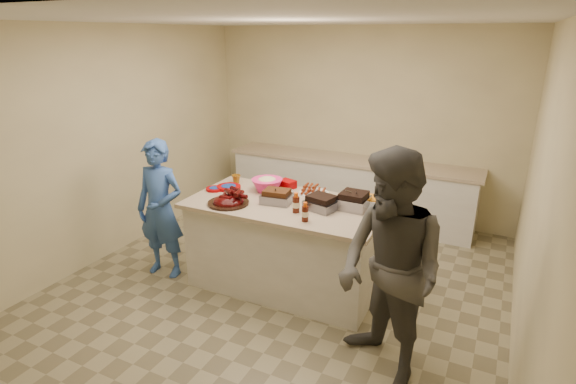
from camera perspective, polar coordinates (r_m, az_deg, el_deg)
The scene contains 20 objects.
room at distance 4.95m, azimuth -1.05°, elevation -12.02°, with size 4.50×5.00×2.70m, color beige, non-canonical shape.
back_counter at distance 6.60m, azimuth 7.74°, elevation 0.44°, with size 3.60×0.64×0.90m, color silver, non-canonical shape.
island at distance 5.01m, azimuth -0.26°, elevation -11.59°, with size 2.01×1.06×0.95m, color silver, non-canonical shape.
rib_platter at distance 4.60m, azimuth -7.58°, elevation -1.50°, with size 0.42×0.42×0.17m, color #420405, non-canonical shape.
pulled_pork_tray at distance 4.59m, azimuth -1.43°, elevation -1.38°, with size 0.30×0.23×0.09m, color #47230F.
brisket_tray at distance 4.43m, azimuth 4.24°, elevation -2.19°, with size 0.29×0.25×0.09m, color black.
roasting_pan at distance 4.49m, azimuth 8.28°, elevation -2.06°, with size 0.29×0.29×0.11m, color gray.
coleslaw_bowl at distance 4.93m, azimuth -2.66°, elevation 0.13°, with size 0.34×0.34×0.23m, color #F3297F, non-canonical shape.
sausage_plate at distance 4.85m, azimuth 3.32°, elevation -0.21°, with size 0.32×0.32×0.05m, color silver.
mac_cheese_dish at distance 4.63m, azimuth 9.42°, elevation -1.43°, with size 0.32×0.24×0.09m, color orange.
bbq_bottle_a at distance 4.35m, azimuth 1.02°, elevation -2.59°, with size 0.07×0.07×0.20m, color #3D1108.
bbq_bottle_b at distance 4.15m, azimuth 2.17°, elevation -3.72°, with size 0.06×0.06×0.18m, color #3D1108.
mustard_bottle at distance 4.76m, azimuth -1.90°, elevation -0.58°, with size 0.04×0.04×0.12m, color #E29E00.
sauce_bowl at distance 4.83m, azimuth -0.08°, elevation -0.29°, with size 0.13×0.04×0.13m, color silver.
plate_stack_large at distance 5.05m, azimuth -7.53°, elevation 0.43°, with size 0.27×0.27×0.03m, color #890003.
plate_stack_small at distance 5.02m, azimuth -9.29°, elevation 0.24°, with size 0.19×0.19×0.03m, color #890003.
plastic_cup at distance 5.24m, azimuth -6.56°, elevation 1.18°, with size 0.10×0.09×0.10m, color #86510E.
basket_stack at distance 5.03m, azimuth -0.10°, elevation 0.52°, with size 0.18×0.13×0.09m, color #890003.
guest_blue at distance 5.42m, azimuth -15.13°, elevation -9.76°, with size 0.56×1.55×0.37m, color #345AA8.
guest_gray at distance 3.98m, azimuth 11.79°, elevation -21.48°, with size 0.90×1.85×0.70m, color #4E4C47.
Camera 1 is at (1.95, -3.74, 2.58)m, focal length 28.00 mm.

